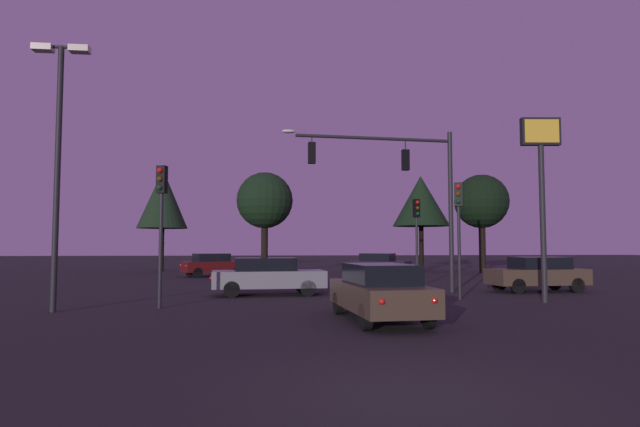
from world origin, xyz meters
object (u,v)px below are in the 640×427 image
object	(u,v)px
traffic_light_corner_right	(417,225)
car_far_lane	(379,264)
traffic_light_corner_left	(161,207)
traffic_light_median	(459,216)
traffic_signal_mast_arm	(403,177)
car_crossing_right	(538,274)
car_nearside_lane	(379,291)
tree_right_cluster	(163,199)
parking_lot_lamp_post	(58,142)
tree_behind_sign	(265,201)
store_sign_illuminated	(541,166)
tree_left_far	(421,201)
car_crossing_left	(268,276)
car_parked_lot	(213,264)
tree_center_horizon	(481,202)

from	to	relation	value
traffic_light_corner_right	car_far_lane	world-z (taller)	traffic_light_corner_right
car_far_lane	traffic_light_corner_left	bearing A→B (deg)	-122.58
traffic_light_median	traffic_light_corner_right	bearing A→B (deg)	88.47
traffic_signal_mast_arm	traffic_light_corner_right	xyz separation A→B (m)	(1.50, 3.06, -1.91)
car_crossing_right	car_nearside_lane	bearing A→B (deg)	-137.78
tree_right_cluster	car_crossing_right	bearing A→B (deg)	-46.12
traffic_signal_mast_arm	traffic_light_median	distance (m)	3.72
traffic_light_corner_left	parking_lot_lamp_post	xyz separation A→B (m)	(-3.00, -0.67, 1.95)
car_crossing_right	car_far_lane	bearing A→B (deg)	108.70
traffic_light_corner_right	tree_behind_sign	distance (m)	16.06
car_far_lane	tree_behind_sign	distance (m)	9.98
store_sign_illuminated	traffic_light_corner_right	bearing A→B (deg)	108.58
store_sign_illuminated	traffic_light_median	bearing A→B (deg)	153.55
car_crossing_right	tree_left_far	bearing A→B (deg)	88.01
traffic_light_corner_right	car_crossing_left	world-z (taller)	traffic_light_corner_right
traffic_light_median	car_parked_lot	bearing A→B (deg)	123.51
tree_center_horizon	traffic_signal_mast_arm	bearing A→B (deg)	-123.12
traffic_light_corner_right	tree_behind_sign	size ratio (longest dim) A/B	0.57
tree_behind_sign	tree_left_far	size ratio (longest dim) A/B	0.97
traffic_signal_mast_arm	traffic_light_corner_right	size ratio (longest dim) A/B	1.74
traffic_light_median	parking_lot_lamp_post	distance (m)	13.96
traffic_light_corner_right	car_nearside_lane	bearing A→B (deg)	-111.47
traffic_light_corner_left	car_far_lane	size ratio (longest dim) A/B	1.09
traffic_light_median	tree_center_horizon	bearing A→B (deg)	64.35
parking_lot_lamp_post	tree_left_far	xyz separation A→B (m)	(18.99, 24.49, 0.46)
traffic_light_corner_right	car_crossing_left	xyz separation A→B (m)	(-7.29, -3.38, -2.26)
store_sign_illuminated	tree_right_cluster	world-z (taller)	tree_right_cluster
car_crossing_right	store_sign_illuminated	world-z (taller)	store_sign_illuminated
car_far_lane	tree_right_cluster	xyz separation A→B (m)	(-15.97, 8.38, 5.02)
tree_behind_sign	tree_left_far	distance (m)	12.89
car_nearside_lane	tree_left_far	xyz separation A→B (m)	(9.56, 27.33, 4.88)
car_nearside_lane	parking_lot_lamp_post	world-z (taller)	parking_lot_lamp_post
car_crossing_right	tree_center_horizon	distance (m)	17.12
car_far_lane	parking_lot_lamp_post	world-z (taller)	parking_lot_lamp_post
car_nearside_lane	traffic_light_median	bearing A→B (deg)	50.50
car_parked_lot	store_sign_illuminated	bearing A→B (deg)	-52.68
parking_lot_lamp_post	tree_behind_sign	xyz separation A→B (m)	(6.30, 22.26, 0.18)
traffic_signal_mast_arm	tree_behind_sign	xyz separation A→B (m)	(-5.98, 17.08, 0.42)
traffic_light_corner_left	car_crossing_left	distance (m)	5.98
traffic_signal_mast_arm	store_sign_illuminated	world-z (taller)	traffic_signal_mast_arm
car_far_lane	tree_center_horizon	distance (m)	10.31
car_nearside_lane	tree_center_horizon	bearing A→B (deg)	61.05
traffic_signal_mast_arm	car_crossing_right	bearing A→B (deg)	0.48
tree_left_far	tree_right_cluster	distance (m)	21.02
car_crossing_left	tree_left_far	xyz separation A→B (m)	(12.50, 19.64, 4.88)
car_nearside_lane	tree_right_cluster	xyz separation A→B (m)	(-11.37, 29.14, 5.02)
car_nearside_lane	tree_behind_sign	xyz separation A→B (m)	(-3.13, 25.10, 4.60)
traffic_signal_mast_arm	tree_behind_sign	world-z (taller)	tree_behind_sign
car_crossing_right	tree_left_far	xyz separation A→B (m)	(0.67, 19.26, 4.88)
traffic_signal_mast_arm	parking_lot_lamp_post	bearing A→B (deg)	-157.14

